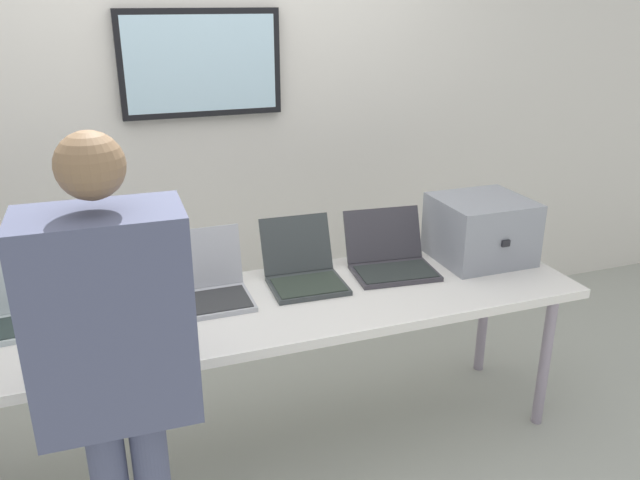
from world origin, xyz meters
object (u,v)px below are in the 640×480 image
laptop_station_4 (390,258)px  person (115,353)px  equipment_box (481,229)px  laptop_station_1 (96,299)px  workbench (269,314)px  laptop_station_3 (303,269)px  laptop_station_2 (211,284)px

laptop_station_4 → person: 1.47m
equipment_box → laptop_station_1: bearing=179.3°
workbench → laptop_station_4: (0.62, 0.15, 0.11)m
laptop_station_1 → laptop_station_3: size_ratio=0.98×
workbench → person: (-0.62, -0.62, 0.29)m
workbench → laptop_station_3: size_ratio=7.14×
laptop_station_4 → person: bearing=-148.3°
equipment_box → laptop_station_2: equipment_box is taller
workbench → laptop_station_3: 0.27m
workbench → laptop_station_3: bearing=36.7°
equipment_box → laptop_station_3: equipment_box is taller
laptop_station_1 → person: (0.05, -0.77, 0.18)m
equipment_box → laptop_station_4: size_ratio=1.04×
workbench → laptop_station_4: bearing=13.1°
laptop_station_1 → laptop_station_3: 0.87m
laptop_station_4 → equipment_box: bearing=-2.9°
equipment_box → laptop_station_2: size_ratio=1.32×
laptop_station_3 → person: bearing=-136.7°
person → laptop_station_4: bearing=31.7°
workbench → laptop_station_1: (-0.67, 0.14, 0.11)m
workbench → laptop_station_4: 0.65m
laptop_station_2 → person: person is taller
laptop_station_2 → laptop_station_1: bearing=177.7°
laptop_station_2 → laptop_station_4: 0.84m
workbench → laptop_station_2: bearing=149.3°
laptop_station_2 → person: bearing=-118.4°
laptop_station_2 → laptop_station_4: size_ratio=0.79×
equipment_box → person: bearing=-156.4°
workbench → laptop_station_2: 0.27m
laptop_station_2 → workbench: bearing=-30.7°
equipment_box → laptop_station_1: equipment_box is taller
equipment_box → laptop_station_2: (-1.30, 0.00, -0.09)m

